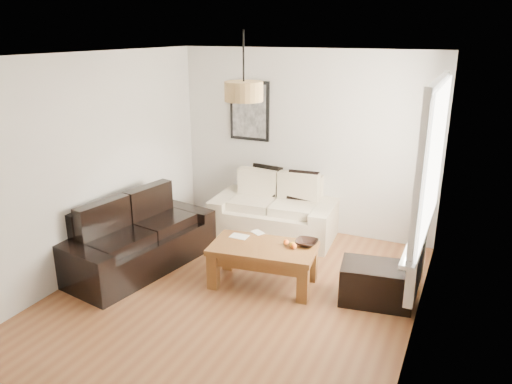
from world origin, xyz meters
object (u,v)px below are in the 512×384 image
at_px(loveseat_cream, 274,207).
at_px(sofa_leather, 138,235).
at_px(ottoman, 376,284).
at_px(coffee_table, 263,265).

xyz_separation_m(loveseat_cream, sofa_leather, (-1.17, -1.59, -0.01)).
bearing_deg(ottoman, coffee_table, -172.70).
relative_size(loveseat_cream, coffee_table, 1.43).
bearing_deg(ottoman, sofa_leather, -172.65).
relative_size(sofa_leather, ottoman, 2.55).
bearing_deg(coffee_table, loveseat_cream, 107.70).
height_order(loveseat_cream, sofa_leather, loveseat_cream).
distance_m(sofa_leather, coffee_table, 1.64).
distance_m(loveseat_cream, coffee_table, 1.46).
height_order(loveseat_cream, ottoman, loveseat_cream).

